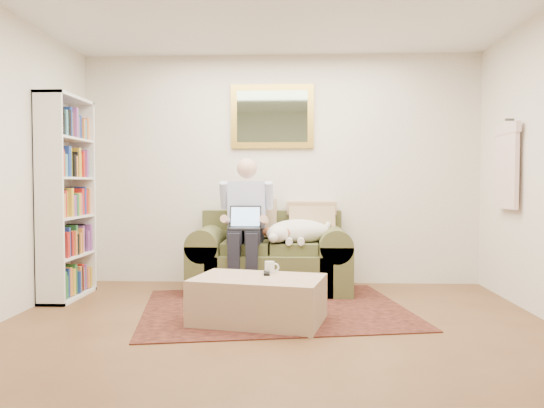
# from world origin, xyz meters

# --- Properties ---
(room_shell) EXTENTS (4.51, 5.00, 2.61)m
(room_shell) POSITION_xyz_m (0.00, 0.35, 1.30)
(room_shell) COLOR brown
(room_shell) RESTS_ON ground
(rug) EXTENTS (2.63, 2.26, 0.01)m
(rug) POSITION_xyz_m (-0.01, 1.21, 0.01)
(rug) COLOR black
(rug) RESTS_ON room_shell
(sofa) EXTENTS (1.68, 0.85, 1.01)m
(sofa) POSITION_xyz_m (-0.09, 2.04, 0.29)
(sofa) COLOR brown
(sofa) RESTS_ON room_shell
(seated_man) EXTENTS (0.55, 0.79, 1.41)m
(seated_man) POSITION_xyz_m (-0.34, 1.89, 0.71)
(seated_man) COLOR #8C97D8
(seated_man) RESTS_ON sofa
(laptop) EXTENTS (0.33, 0.26, 0.24)m
(laptop) POSITION_xyz_m (-0.34, 1.82, 0.74)
(laptop) COLOR black
(laptop) RESTS_ON seated_man
(sleeping_dog) EXTENTS (0.69, 0.43, 0.26)m
(sleeping_dog) POSITION_xyz_m (0.21, 1.96, 0.64)
(sleeping_dog) COLOR white
(sleeping_dog) RESTS_ON sofa
(ottoman) EXTENTS (1.15, 0.87, 0.38)m
(ottoman) POSITION_xyz_m (-0.13, 0.73, 0.19)
(ottoman) COLOR tan
(ottoman) RESTS_ON room_shell
(coffee_mug) EXTENTS (0.08, 0.08, 0.10)m
(coffee_mug) POSITION_xyz_m (-0.05, 0.93, 0.43)
(coffee_mug) COLOR white
(coffee_mug) RESTS_ON ottoman
(tv_remote) EXTENTS (0.06, 0.15, 0.02)m
(tv_remote) POSITION_xyz_m (-0.07, 0.86, 0.39)
(tv_remote) COLOR black
(tv_remote) RESTS_ON ottoman
(bookshelf) EXTENTS (0.28, 0.80, 2.00)m
(bookshelf) POSITION_xyz_m (-2.10, 1.60, 1.00)
(bookshelf) COLOR white
(bookshelf) RESTS_ON room_shell
(wall_mirror) EXTENTS (0.94, 0.04, 0.72)m
(wall_mirror) POSITION_xyz_m (-0.09, 2.47, 1.90)
(wall_mirror) COLOR gold
(wall_mirror) RESTS_ON room_shell
(hanging_shirt) EXTENTS (0.06, 0.52, 0.90)m
(hanging_shirt) POSITION_xyz_m (2.19, 1.60, 1.35)
(hanging_shirt) COLOR #FED9D2
(hanging_shirt) RESTS_ON room_shell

